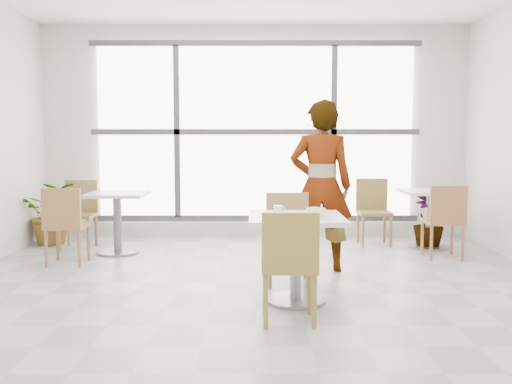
{
  "coord_description": "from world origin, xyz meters",
  "views": [
    {
      "loc": [
        -0.01,
        -4.61,
        1.4
      ],
      "look_at": [
        0.0,
        -0.3,
        1.0
      ],
      "focal_mm": 39.98,
      "sensor_mm": 36.0,
      "label": 1
    }
  ],
  "objects_px": {
    "oatmeal_bowl": "(316,213)",
    "bg_table_left": "(117,214)",
    "chair_far": "(288,231)",
    "bg_chair_left_far": "(80,209)",
    "plant_right": "(428,221)",
    "person": "(321,186)",
    "plant_left": "(53,213)",
    "bg_chair_right_near": "(445,217)",
    "bg_chair_left_near": "(65,221)",
    "main_table": "(296,242)",
    "coffee_cup": "(278,210)",
    "chair_near": "(290,260)",
    "bg_table_right": "(430,211)",
    "bg_chair_right_far": "(373,207)"
  },
  "relations": [
    {
      "from": "oatmeal_bowl",
      "to": "bg_table_left",
      "type": "bearing_deg",
      "value": 134.46
    },
    {
      "from": "chair_far",
      "to": "bg_chair_left_far",
      "type": "relative_size",
      "value": 1.0
    },
    {
      "from": "bg_chair_left_far",
      "to": "plant_right",
      "type": "height_order",
      "value": "bg_chair_left_far"
    },
    {
      "from": "oatmeal_bowl",
      "to": "person",
      "type": "xyz_separation_m",
      "value": [
        0.2,
        1.33,
        0.11
      ]
    },
    {
      "from": "bg_chair_left_far",
      "to": "plant_left",
      "type": "relative_size",
      "value": 1.04
    },
    {
      "from": "chair_far",
      "to": "bg_chair_right_near",
      "type": "bearing_deg",
      "value": 28.65
    },
    {
      "from": "bg_chair_left_near",
      "to": "plant_right",
      "type": "bearing_deg",
      "value": -166.62
    },
    {
      "from": "main_table",
      "to": "bg_chair_left_far",
      "type": "height_order",
      "value": "bg_chair_left_far"
    },
    {
      "from": "main_table",
      "to": "bg_chair_left_near",
      "type": "bearing_deg",
      "value": 149.69
    },
    {
      "from": "bg_chair_right_near",
      "to": "plant_left",
      "type": "height_order",
      "value": "bg_chair_right_near"
    },
    {
      "from": "coffee_cup",
      "to": "plant_left",
      "type": "bearing_deg",
      "value": 138.46
    },
    {
      "from": "chair_near",
      "to": "bg_chair_left_near",
      "type": "relative_size",
      "value": 1.0
    },
    {
      "from": "oatmeal_bowl",
      "to": "bg_table_right",
      "type": "bearing_deg",
      "value": 55.72
    },
    {
      "from": "bg_chair_right_far",
      "to": "plant_right",
      "type": "xyz_separation_m",
      "value": [
        0.66,
        -0.27,
        -0.15
      ]
    },
    {
      "from": "bg_table_left",
      "to": "plant_right",
      "type": "bearing_deg",
      "value": 5.36
    },
    {
      "from": "bg_table_right",
      "to": "bg_chair_left_far",
      "type": "relative_size",
      "value": 0.86
    },
    {
      "from": "chair_near",
      "to": "bg_table_left",
      "type": "distance_m",
      "value": 3.33
    },
    {
      "from": "oatmeal_bowl",
      "to": "coffee_cup",
      "type": "height_order",
      "value": "oatmeal_bowl"
    },
    {
      "from": "chair_far",
      "to": "bg_chair_right_near",
      "type": "xyz_separation_m",
      "value": [
        1.89,
        1.03,
        0.0
      ]
    },
    {
      "from": "chair_near",
      "to": "chair_far",
      "type": "bearing_deg",
      "value": -92.77
    },
    {
      "from": "oatmeal_bowl",
      "to": "bg_chair_right_far",
      "type": "height_order",
      "value": "bg_chair_right_far"
    },
    {
      "from": "chair_near",
      "to": "bg_chair_right_near",
      "type": "xyz_separation_m",
      "value": [
        1.95,
        2.36,
        0.0
      ]
    },
    {
      "from": "plant_right",
      "to": "bg_chair_right_near",
      "type": "bearing_deg",
      "value": -92.4
    },
    {
      "from": "coffee_cup",
      "to": "main_table",
      "type": "bearing_deg",
      "value": -49.21
    },
    {
      "from": "chair_near",
      "to": "plant_left",
      "type": "relative_size",
      "value": 1.04
    },
    {
      "from": "bg_chair_right_far",
      "to": "plant_left",
      "type": "xyz_separation_m",
      "value": [
        -4.27,
        0.0,
        -0.08
      ]
    },
    {
      "from": "bg_table_right",
      "to": "bg_chair_left_near",
      "type": "bearing_deg",
      "value": -167.19
    },
    {
      "from": "chair_far",
      "to": "bg_chair_right_near",
      "type": "height_order",
      "value": "same"
    },
    {
      "from": "chair_near",
      "to": "coffee_cup",
      "type": "xyz_separation_m",
      "value": [
        -0.05,
        0.77,
        0.28
      ]
    },
    {
      "from": "coffee_cup",
      "to": "bg_table_left",
      "type": "height_order",
      "value": "coffee_cup"
    },
    {
      "from": "bg_chair_right_near",
      "to": "coffee_cup",
      "type": "bearing_deg",
      "value": 38.25
    },
    {
      "from": "bg_chair_left_far",
      "to": "bg_chair_right_near",
      "type": "relative_size",
      "value": 1.0
    },
    {
      "from": "chair_far",
      "to": "bg_chair_left_far",
      "type": "bearing_deg",
      "value": 145.72
    },
    {
      "from": "chair_near",
      "to": "bg_table_left",
      "type": "height_order",
      "value": "chair_near"
    },
    {
      "from": "bg_table_right",
      "to": "oatmeal_bowl",
      "type": "bearing_deg",
      "value": -124.28
    },
    {
      "from": "bg_table_right",
      "to": "bg_chair_right_near",
      "type": "distance_m",
      "value": 0.67
    },
    {
      "from": "plant_left",
      "to": "plant_right",
      "type": "bearing_deg",
      "value": -3.12
    },
    {
      "from": "chair_far",
      "to": "bg_table_left",
      "type": "distance_m",
      "value": 2.43
    },
    {
      "from": "bg_chair_left_far",
      "to": "bg_chair_right_far",
      "type": "distance_m",
      "value": 3.85
    },
    {
      "from": "bg_chair_right_near",
      "to": "bg_table_right",
      "type": "bearing_deg",
      "value": -92.32
    },
    {
      "from": "oatmeal_bowl",
      "to": "bg_chair_right_far",
      "type": "xyz_separation_m",
      "value": [
        1.08,
        2.86,
        -0.29
      ]
    },
    {
      "from": "bg_table_right",
      "to": "plant_right",
      "type": "distance_m",
      "value": 0.15
    },
    {
      "from": "bg_table_left",
      "to": "bg_table_right",
      "type": "relative_size",
      "value": 1.0
    },
    {
      "from": "bg_chair_right_near",
      "to": "oatmeal_bowl",
      "type": "bearing_deg",
      "value": 47.66
    },
    {
      "from": "bg_table_right",
      "to": "plant_right",
      "type": "bearing_deg",
      "value": 86.45
    },
    {
      "from": "bg_table_left",
      "to": "bg_chair_left_near",
      "type": "bearing_deg",
      "value": -122.31
    },
    {
      "from": "bg_table_left",
      "to": "plant_left",
      "type": "distance_m",
      "value": 1.2
    },
    {
      "from": "plant_left",
      "to": "chair_far",
      "type": "bearing_deg",
      "value": -33.81
    },
    {
      "from": "chair_near",
      "to": "chair_far",
      "type": "distance_m",
      "value": 1.33
    },
    {
      "from": "bg_chair_left_far",
      "to": "plant_right",
      "type": "distance_m",
      "value": 4.5
    }
  ]
}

